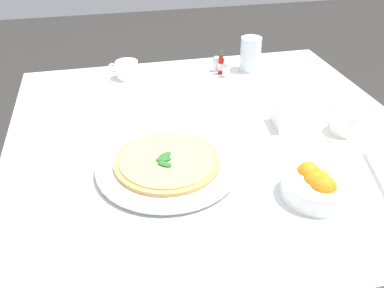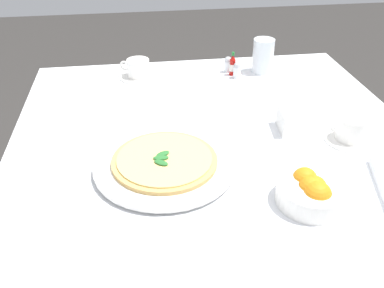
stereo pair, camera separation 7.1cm
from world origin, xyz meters
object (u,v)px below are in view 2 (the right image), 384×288
object	(u,v)px
citrus_bowl	(312,191)
salt_shaker	(237,71)
pizza	(165,160)
menu_card	(281,121)
pizza_plate	(165,165)
coffee_cup_right_edge	(138,70)
hot_sauce_bottle	(232,66)
coffee_cup_near_left	(351,130)
pepper_shaker	(228,65)
water_glass_far_left	(263,58)

from	to	relation	value
citrus_bowl	salt_shaker	xyz separation A→B (m)	(-0.66, -0.00, -0.00)
pizza	menu_card	distance (m)	0.35
pizza_plate	citrus_bowl	world-z (taller)	citrus_bowl
salt_shaker	menu_card	xyz separation A→B (m)	(0.36, 0.03, 0.00)
pizza_plate	coffee_cup_right_edge	bearing A→B (deg)	-175.51
citrus_bowl	hot_sauce_bottle	world-z (taller)	hot_sauce_bottle
coffee_cup_near_left	coffee_cup_right_edge	distance (m)	0.72
pizza_plate	hot_sauce_bottle	xyz separation A→B (m)	(-0.52, 0.28, 0.02)
citrus_bowl	menu_card	xyz separation A→B (m)	(-0.30, 0.03, 0.00)
pizza_plate	coffee_cup_right_edge	size ratio (longest dim) A/B	2.58
coffee_cup_near_left	citrus_bowl	distance (m)	0.29
coffee_cup_right_edge	citrus_bowl	size ratio (longest dim) A/B	0.87
coffee_cup_right_edge	coffee_cup_near_left	bearing A→B (deg)	47.59
pepper_shaker	pizza	bearing A→B (deg)	-26.28
pizza	pepper_shaker	xyz separation A→B (m)	(-0.55, 0.27, 0.00)
coffee_cup_near_left	menu_card	world-z (taller)	coffee_cup_near_left
coffee_cup_near_left	coffee_cup_right_edge	world-z (taller)	coffee_cup_near_left
pizza_plate	menu_card	distance (m)	0.35
pizza	water_glass_far_left	world-z (taller)	water_glass_far_left
hot_sauce_bottle	water_glass_far_left	bearing A→B (deg)	96.35
coffee_cup_right_edge	pizza_plate	bearing A→B (deg)	4.49
salt_shaker	hot_sauce_bottle	bearing A→B (deg)	-160.35
hot_sauce_bottle	pepper_shaker	bearing A→B (deg)	-160.35
water_glass_far_left	hot_sauce_bottle	bearing A→B (deg)	-83.65
pizza_plate	pepper_shaker	bearing A→B (deg)	153.72
pizza	pepper_shaker	world-z (taller)	pepper_shaker
pizza	hot_sauce_bottle	bearing A→B (deg)	151.66
pizza_plate	salt_shaker	xyz separation A→B (m)	(-0.50, 0.29, 0.01)
pizza	hot_sauce_bottle	distance (m)	0.59
hot_sauce_bottle	pepper_shaker	size ratio (longest dim) A/B	1.48
pizza_plate	water_glass_far_left	world-z (taller)	water_glass_far_left
pepper_shaker	menu_card	xyz separation A→B (m)	(0.42, 0.05, 0.00)
pizza_plate	pizza	xyz separation A→B (m)	(0.00, -0.00, 0.01)
hot_sauce_bottle	pizza	bearing A→B (deg)	-28.34
citrus_bowl	menu_card	distance (m)	0.30
pizza	coffee_cup_right_edge	distance (m)	0.55
coffee_cup_right_edge	salt_shaker	world-z (taller)	coffee_cup_right_edge
water_glass_far_left	salt_shaker	world-z (taller)	water_glass_far_left
water_glass_far_left	pepper_shaker	distance (m)	0.12
hot_sauce_bottle	menu_card	size ratio (longest dim) A/B	0.92
citrus_bowl	pepper_shaker	world-z (taller)	citrus_bowl
menu_card	coffee_cup_near_left	bearing A→B (deg)	71.32
pepper_shaker	citrus_bowl	bearing A→B (deg)	1.99
water_glass_far_left	pepper_shaker	size ratio (longest dim) A/B	2.10
water_glass_far_left	hot_sauce_bottle	xyz separation A→B (m)	(0.01, -0.11, -0.02)
pizza_plate	water_glass_far_left	size ratio (longest dim) A/B	2.84
coffee_cup_near_left	hot_sauce_bottle	xyz separation A→B (m)	(-0.47, -0.21, 0.00)
pizza_plate	hot_sauce_bottle	distance (m)	0.59
hot_sauce_bottle	citrus_bowl	bearing A→B (deg)	1.24
coffee_cup_near_left	water_glass_far_left	distance (m)	0.49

